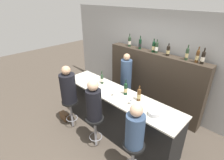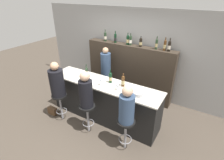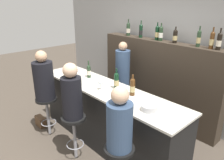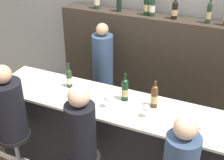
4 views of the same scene
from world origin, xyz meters
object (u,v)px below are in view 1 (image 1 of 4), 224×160
(wine_bottle_backbar_4, at_px, (168,51))
(guest_seated_middle, at_px, (94,102))
(handbag, at_px, (64,116))
(wine_bottle_backbar_3, at_px, (157,47))
(wine_bottle_backbar_0, at_px, (130,41))
(wine_bottle_backbar_2, at_px, (153,47))
(metal_bowl, at_px, (154,113))
(wine_bottle_backbar_1, at_px, (140,44))
(bar_stool_left, at_px, (71,107))
(wine_bottle_backbar_7, at_px, (203,57))
(bar_stool_middle, at_px, (95,124))
(bar_stool_right, at_px, (133,152))
(wine_bottle_counter_1, at_px, (126,89))
(wine_glass_0, at_px, (114,91))
(wine_bottle_backbar_5, at_px, (187,54))
(guest_seated_right, at_px, (135,128))
(wine_bottle_backbar_6, at_px, (197,56))
(wine_glass_1, at_px, (131,100))
(guest_seated_left, at_px, (68,87))
(bartender, at_px, (126,84))
(wine_bottle_counter_0, at_px, (102,79))
(wine_bottle_counter_2, at_px, (139,95))

(wine_bottle_backbar_4, height_order, guest_seated_middle, wine_bottle_backbar_4)
(handbag, bearing_deg, wine_bottle_backbar_3, 57.30)
(wine_bottle_backbar_0, relative_size, wine_bottle_backbar_3, 1.05)
(wine_bottle_backbar_2, relative_size, metal_bowl, 1.65)
(wine_bottle_backbar_1, height_order, bar_stool_left, wine_bottle_backbar_1)
(wine_bottle_backbar_7, relative_size, bar_stool_middle, 0.46)
(wine_bottle_backbar_1, bearing_deg, bar_stool_right, -54.55)
(wine_bottle_counter_1, distance_m, wine_bottle_backbar_3, 1.40)
(wine_bottle_backbar_0, xyz_separation_m, wine_glass_0, (0.83, -1.48, -0.61))
(wine_bottle_backbar_0, distance_m, wine_bottle_backbar_7, 1.91)
(wine_bottle_backbar_2, height_order, wine_bottle_backbar_5, wine_bottle_backbar_5)
(bar_stool_right, bearing_deg, guest_seated_right, 0.00)
(wine_bottle_backbar_6, height_order, wine_glass_1, wine_bottle_backbar_6)
(bar_stool_left, relative_size, guest_seated_left, 0.86)
(wine_glass_1, height_order, bartender, bartender)
(guest_seated_left, distance_m, bar_stool_right, 1.90)
(wine_bottle_backbar_1, relative_size, wine_bottle_backbar_7, 1.01)
(wine_bottle_backbar_5, distance_m, bar_stool_left, 2.84)
(bar_stool_middle, height_order, bartender, bartender)
(wine_bottle_backbar_1, height_order, wine_bottle_backbar_4, wine_bottle_backbar_1)
(wine_bottle_counter_0, relative_size, wine_bottle_counter_2, 0.97)
(wine_bottle_counter_0, xyz_separation_m, wine_bottle_backbar_2, (0.51, 1.26, 0.61))
(wine_bottle_backbar_4, bearing_deg, wine_bottle_backbar_5, 0.00)
(bar_stool_left, distance_m, bar_stool_middle, 0.86)
(handbag, bearing_deg, wine_bottle_backbar_6, 41.53)
(wine_bottle_backbar_1, xyz_separation_m, wine_glass_1, (0.93, -1.48, -0.62))
(wine_bottle_counter_0, bearing_deg, guest_seated_right, -25.32)
(wine_bottle_backbar_2, bearing_deg, wine_glass_1, -70.42)
(handbag, bearing_deg, guest_seated_left, 0.00)
(wine_bottle_backbar_0, relative_size, wine_glass_0, 2.17)
(wine_glass_1, bearing_deg, wine_bottle_backbar_6, 70.49)
(bar_stool_middle, xyz_separation_m, guest_seated_right, (0.97, 0.00, 0.50))
(wine_bottle_backbar_0, bearing_deg, bar_stool_middle, -68.19)
(wine_bottle_counter_0, height_order, bar_stool_right, wine_bottle_counter_0)
(wine_bottle_backbar_4, height_order, handbag, wine_bottle_backbar_4)
(wine_bottle_counter_0, xyz_separation_m, guest_seated_right, (1.52, -0.72, -0.08))
(wine_bottle_counter_2, distance_m, wine_bottle_backbar_6, 1.48)
(bar_stool_middle, relative_size, bar_stool_right, 1.00)
(wine_bottle_backbar_0, relative_size, wine_bottle_backbar_2, 1.03)
(wine_bottle_backbar_5, relative_size, wine_bottle_backbar_6, 0.99)
(wine_bottle_counter_0, distance_m, guest_seated_right, 1.68)
(bar_stool_middle, xyz_separation_m, guest_seated_middle, (0.00, 0.00, 0.53))
(wine_glass_1, bearing_deg, handbag, -163.67)
(guest_seated_right, bearing_deg, metal_bowl, 90.23)
(wine_bottle_backbar_0, xyz_separation_m, wine_bottle_backbar_4, (1.15, -0.00, -0.02))
(wine_bottle_backbar_4, bearing_deg, bartender, -151.54)
(wine_bottle_backbar_3, distance_m, wine_bottle_backbar_4, 0.31)
(guest_seated_right, bearing_deg, bar_stool_middle, 180.00)
(wine_bottle_backbar_2, distance_m, wine_bottle_backbar_6, 1.05)
(wine_bottle_counter_0, relative_size, guest_seated_middle, 0.38)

